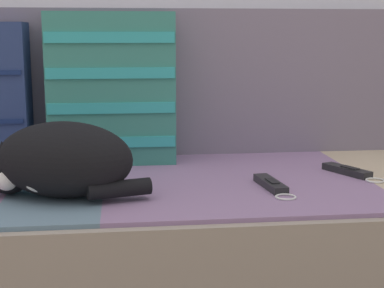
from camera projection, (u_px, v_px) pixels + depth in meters
name	position (u px, v px, depth m)	size (l,w,h in m)	color
couch	(107.00, 254.00, 1.58)	(1.92, 0.82, 0.42)	gray
sofa_backrest	(106.00, 82.00, 1.83)	(1.88, 0.14, 0.45)	slate
throw_pillow_striped	(112.00, 89.00, 1.69)	(0.36, 0.14, 0.43)	#337A70
sleeping_cat	(58.00, 162.00, 1.35)	(0.38, 0.26, 0.18)	black
game_remote_near	(272.00, 185.00, 1.43)	(0.07, 0.20, 0.02)	black
game_remote_far	(349.00, 171.00, 1.58)	(0.12, 0.20, 0.02)	black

